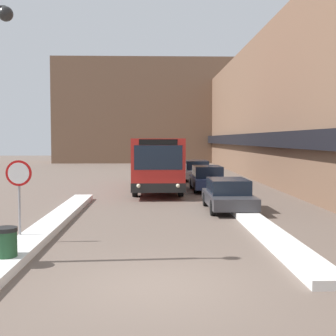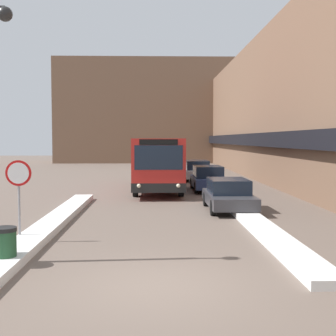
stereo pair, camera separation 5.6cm
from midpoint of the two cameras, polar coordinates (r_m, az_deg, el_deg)
name	(u,v)px [view 2 (the right image)]	position (r m, az deg, el deg)	size (l,w,h in m)	color
ground_plane	(154,285)	(10.16, -1.54, -14.03)	(160.00, 160.00, 0.00)	#66564C
building_row_right	(292,108)	(35.21, 14.97, 7.09)	(5.50, 60.00, 10.71)	brown
building_backdrop_far	(154,112)	(63.88, -1.63, 6.84)	(26.00, 8.00, 13.58)	brown
snow_bank_left	(49,225)	(16.65, -14.15, -6.78)	(0.90, 15.92, 0.24)	silver
snow_bank_right	(262,228)	(16.04, 11.50, -7.16)	(0.90, 12.45, 0.22)	silver
city_bus	(158,162)	(28.53, -1.19, 0.76)	(2.73, 11.49, 3.11)	red
parked_car_front	(228,194)	(20.38, 7.46, -3.22)	(1.88, 4.38, 1.35)	#38383D
parked_car_middle	(208,178)	(28.02, 4.95, -1.26)	(1.88, 4.48, 1.48)	navy
parked_car_back	(197,170)	(35.24, 3.60, -0.28)	(1.92, 4.71, 1.48)	#B7B7BC
stop_sign	(19,183)	(14.45, -17.64, -1.74)	(0.76, 0.08, 2.45)	gray
trash_bin	(5,247)	(12.06, -19.17, -9.05)	(0.59, 0.59, 0.95)	#234C2D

